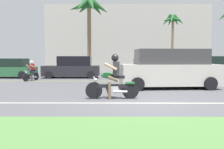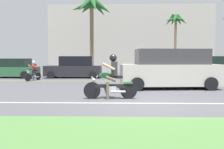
# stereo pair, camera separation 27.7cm
# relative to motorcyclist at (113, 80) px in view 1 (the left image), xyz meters

# --- Properties ---
(ground) EXTENTS (56.00, 30.00, 0.04)m
(ground) POSITION_rel_motorcyclist_xyz_m (1.16, 1.93, -0.73)
(ground) COLOR #545459
(grass_median) EXTENTS (56.00, 3.80, 0.06)m
(grass_median) POSITION_rel_motorcyclist_xyz_m (1.16, -5.17, -0.68)
(grass_median) COLOR #548442
(grass_median) RESTS_ON ground
(lane_line_near) EXTENTS (50.40, 0.12, 0.01)m
(lane_line_near) POSITION_rel_motorcyclist_xyz_m (1.16, -0.94, -0.71)
(lane_line_near) COLOR silver
(lane_line_near) RESTS_ON ground
(lane_line_far) EXTENTS (50.40, 0.12, 0.01)m
(lane_line_far) POSITION_rel_motorcyclist_xyz_m (1.16, 7.49, -0.71)
(lane_line_far) COLOR yellow
(lane_line_far) RESTS_ON ground
(motorcyclist) EXTENTS (2.02, 0.66, 1.69)m
(motorcyclist) POSITION_rel_motorcyclist_xyz_m (0.00, 0.00, 0.00)
(motorcyclist) COLOR black
(motorcyclist) RESTS_ON ground
(suv_nearby) EXTENTS (5.15, 2.39, 1.98)m
(suv_nearby) POSITION_rel_motorcyclist_xyz_m (2.88, 3.43, 0.25)
(suv_nearby) COLOR beige
(suv_nearby) RESTS_ON ground
(parked_car_0) EXTENTS (4.39, 2.10, 1.50)m
(parked_car_0) POSITION_rel_motorcyclist_xyz_m (-8.14, 10.29, -0.01)
(parked_car_0) COLOR #2D663D
(parked_car_0) RESTS_ON ground
(parked_car_1) EXTENTS (4.35, 1.92, 1.67)m
(parked_car_1) POSITION_rel_motorcyclist_xyz_m (-3.16, 10.34, 0.06)
(parked_car_1) COLOR #232328
(parked_car_1) RESTS_ON ground
(parked_car_2) EXTENTS (4.03, 2.05, 1.51)m
(parked_car_2) POSITION_rel_motorcyclist_xyz_m (2.94, 10.85, -0.00)
(parked_car_2) COLOR navy
(parked_car_2) RESTS_ON ground
(parked_car_3) EXTENTS (4.34, 2.14, 1.67)m
(parked_car_3) POSITION_rel_motorcyclist_xyz_m (7.79, 10.89, 0.06)
(parked_car_3) COLOR #2D663D
(parked_car_3) RESTS_ON ground
(palm_tree_1) EXTENTS (2.29, 2.30, 5.66)m
(palm_tree_1) POSITION_rel_motorcyclist_xyz_m (5.54, 14.87, 4.05)
(palm_tree_1) COLOR #846B4C
(palm_tree_1) RESTS_ON ground
(palm_tree_2) EXTENTS (3.88, 3.62, 6.99)m
(palm_tree_2) POSITION_rel_motorcyclist_xyz_m (-2.18, 13.57, 5.10)
(palm_tree_2) COLOR #846B4C
(palm_tree_2) RESTS_ON ground
(motorcyclist_distant) EXTENTS (0.70, 1.54, 1.35)m
(motorcyclist_distant) POSITION_rel_motorcyclist_xyz_m (-5.55, 7.79, -0.14)
(motorcyclist_distant) COLOR black
(motorcyclist_distant) RESTS_ON ground
(building_far) EXTENTS (17.61, 4.00, 7.17)m
(building_far) POSITION_rel_motorcyclist_xyz_m (1.52, 19.93, 2.87)
(building_far) COLOR #BCB7AD
(building_far) RESTS_ON ground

